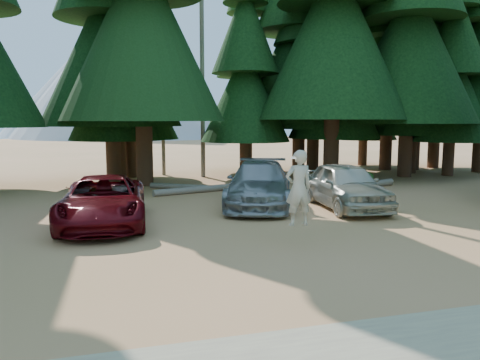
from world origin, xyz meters
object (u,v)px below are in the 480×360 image
(silver_minivan_right, at_px, (346,186))
(log_left, at_px, (197,190))
(log_mid, at_px, (181,187))
(frisbee_player, at_px, (298,188))
(red_pickup, at_px, (103,201))
(silver_minivan_center, at_px, (260,184))
(log_right, at_px, (358,186))

(silver_minivan_right, relative_size, log_left, 1.19)
(silver_minivan_right, bearing_deg, log_mid, 134.24)
(frisbee_player, xyz_separation_m, log_left, (-0.85, 9.10, -1.30))
(red_pickup, xyz_separation_m, silver_minivan_right, (8.22, 0.49, 0.09))
(red_pickup, relative_size, log_left, 1.30)
(red_pickup, distance_m, log_mid, 7.44)
(log_left, bearing_deg, silver_minivan_center, -82.46)
(log_mid, bearing_deg, log_left, -32.32)
(log_mid, relative_size, log_right, 0.61)
(frisbee_player, height_order, log_mid, frisbee_player)
(silver_minivan_center, xyz_separation_m, log_right, (5.54, 2.67, -0.64))
(silver_minivan_right, relative_size, frisbee_player, 2.54)
(silver_minivan_center, distance_m, log_mid, 5.39)
(log_left, bearing_deg, log_mid, 97.03)
(red_pickup, xyz_separation_m, log_left, (3.82, 5.41, -0.58))
(red_pickup, distance_m, frisbee_player, 5.99)
(log_right, bearing_deg, red_pickup, 179.26)
(frisbee_player, bearing_deg, log_left, -84.66)
(log_mid, bearing_deg, silver_minivan_right, -16.89)
(red_pickup, bearing_deg, log_mid, 67.22)
(frisbee_player, bearing_deg, silver_minivan_right, -130.43)
(silver_minivan_right, height_order, log_right, silver_minivan_right)
(log_right, bearing_deg, silver_minivan_center, -176.92)
(log_left, relative_size, log_right, 0.80)
(log_left, distance_m, log_mid, 1.34)
(silver_minivan_center, relative_size, log_left, 1.38)
(silver_minivan_right, bearing_deg, frisbee_player, -124.87)
(frisbee_player, xyz_separation_m, log_mid, (-1.38, 10.33, -1.32))
(silver_minivan_right, height_order, log_mid, silver_minivan_right)
(log_left, xyz_separation_m, log_right, (7.16, -1.01, 0.02))
(silver_minivan_center, bearing_deg, log_left, 134.67)
(frisbee_player, distance_m, log_right, 10.34)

